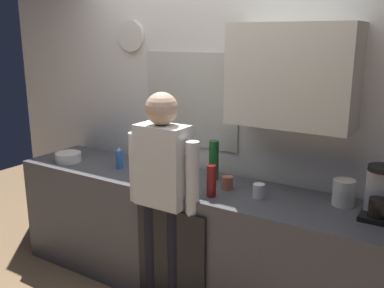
{
  "coord_description": "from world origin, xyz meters",
  "views": [
    {
      "loc": [
        1.66,
        -2.25,
        1.96
      ],
      "look_at": [
        0.08,
        0.25,
        1.21
      ],
      "focal_mm": 40.21,
      "sensor_mm": 36.0,
      "label": 1
    }
  ],
  "objects_px": {
    "bottle_green_wine": "(214,160)",
    "mixing_bowl": "(68,157)",
    "bottle_olive_oil": "(176,167)",
    "cup_white_mug": "(259,191)",
    "bottle_red_vinegar": "(211,181)",
    "storage_canister": "(344,193)",
    "coffee_maker": "(381,195)",
    "cup_terracotta_mug": "(227,183)",
    "person_at_sink": "(163,187)",
    "dish_soap": "(119,159)"
  },
  "relations": [
    {
      "from": "bottle_green_wine",
      "to": "mixing_bowl",
      "type": "bearing_deg",
      "value": -168.3
    },
    {
      "from": "bottle_olive_oil",
      "to": "mixing_bowl",
      "type": "distance_m",
      "value": 1.11
    },
    {
      "from": "cup_white_mug",
      "to": "bottle_olive_oil",
      "type": "bearing_deg",
      "value": -173.47
    },
    {
      "from": "bottle_red_vinegar",
      "to": "storage_canister",
      "type": "distance_m",
      "value": 0.85
    },
    {
      "from": "coffee_maker",
      "to": "bottle_red_vinegar",
      "type": "height_order",
      "value": "coffee_maker"
    },
    {
      "from": "cup_terracotta_mug",
      "to": "storage_canister",
      "type": "distance_m",
      "value": 0.78
    },
    {
      "from": "storage_canister",
      "to": "bottle_red_vinegar",
      "type": "bearing_deg",
      "value": -157.92
    },
    {
      "from": "bottle_red_vinegar",
      "to": "cup_terracotta_mug",
      "type": "xyz_separation_m",
      "value": [
        0.02,
        0.19,
        -0.06
      ]
    },
    {
      "from": "coffee_maker",
      "to": "mixing_bowl",
      "type": "xyz_separation_m",
      "value": [
        -2.47,
        -0.18,
        -0.11
      ]
    },
    {
      "from": "bottle_olive_oil",
      "to": "person_at_sink",
      "type": "height_order",
      "value": "person_at_sink"
    },
    {
      "from": "bottle_olive_oil",
      "to": "bottle_red_vinegar",
      "type": "bearing_deg",
      "value": -12.94
    },
    {
      "from": "cup_white_mug",
      "to": "dish_soap",
      "type": "distance_m",
      "value": 1.23
    },
    {
      "from": "bottle_red_vinegar",
      "to": "storage_canister",
      "type": "bearing_deg",
      "value": 22.08
    },
    {
      "from": "cup_white_mug",
      "to": "dish_soap",
      "type": "xyz_separation_m",
      "value": [
        -1.23,
        -0.0,
        0.03
      ]
    },
    {
      "from": "coffee_maker",
      "to": "storage_canister",
      "type": "relative_size",
      "value": 1.94
    },
    {
      "from": "coffee_maker",
      "to": "bottle_red_vinegar",
      "type": "distance_m",
      "value": 1.05
    },
    {
      "from": "bottle_green_wine",
      "to": "bottle_red_vinegar",
      "type": "relative_size",
      "value": 1.36
    },
    {
      "from": "coffee_maker",
      "to": "cup_terracotta_mug",
      "type": "bearing_deg",
      "value": -177.36
    },
    {
      "from": "coffee_maker",
      "to": "storage_canister",
      "type": "distance_m",
      "value": 0.25
    },
    {
      "from": "cup_terracotta_mug",
      "to": "dish_soap",
      "type": "height_order",
      "value": "dish_soap"
    },
    {
      "from": "coffee_maker",
      "to": "dish_soap",
      "type": "xyz_separation_m",
      "value": [
        -1.97,
        -0.09,
        -0.07
      ]
    },
    {
      "from": "cup_white_mug",
      "to": "person_at_sink",
      "type": "xyz_separation_m",
      "value": [
        -0.59,
        -0.28,
        0.0
      ]
    },
    {
      "from": "bottle_green_wine",
      "to": "storage_canister",
      "type": "relative_size",
      "value": 1.76
    },
    {
      "from": "bottle_red_vinegar",
      "to": "cup_terracotta_mug",
      "type": "bearing_deg",
      "value": 83.0
    },
    {
      "from": "dish_soap",
      "to": "storage_canister",
      "type": "height_order",
      "value": "dish_soap"
    },
    {
      "from": "cup_terracotta_mug",
      "to": "bottle_green_wine",
      "type": "bearing_deg",
      "value": 144.64
    },
    {
      "from": "coffee_maker",
      "to": "cup_white_mug",
      "type": "bearing_deg",
      "value": -173.69
    },
    {
      "from": "cup_white_mug",
      "to": "storage_canister",
      "type": "xyz_separation_m",
      "value": [
        0.51,
        0.17,
        0.04
      ]
    },
    {
      "from": "bottle_green_wine",
      "to": "storage_canister",
      "type": "xyz_separation_m",
      "value": [
        0.95,
        0.0,
        -0.06
      ]
    },
    {
      "from": "bottle_olive_oil",
      "to": "storage_canister",
      "type": "xyz_separation_m",
      "value": [
        1.14,
        0.24,
        -0.04
      ]
    },
    {
      "from": "mixing_bowl",
      "to": "cup_terracotta_mug",
      "type": "bearing_deg",
      "value": 5.22
    },
    {
      "from": "coffee_maker",
      "to": "person_at_sink",
      "type": "height_order",
      "value": "person_at_sink"
    },
    {
      "from": "dish_soap",
      "to": "bottle_red_vinegar",
      "type": "bearing_deg",
      "value": -8.79
    },
    {
      "from": "bottle_green_wine",
      "to": "cup_white_mug",
      "type": "distance_m",
      "value": 0.48
    },
    {
      "from": "storage_canister",
      "to": "mixing_bowl",
      "type": "bearing_deg",
      "value": -173.18
    },
    {
      "from": "coffee_maker",
      "to": "bottle_green_wine",
      "type": "height_order",
      "value": "coffee_maker"
    },
    {
      "from": "bottle_olive_oil",
      "to": "cup_terracotta_mug",
      "type": "xyz_separation_m",
      "value": [
        0.37,
        0.11,
        -0.08
      ]
    },
    {
      "from": "cup_white_mug",
      "to": "storage_canister",
      "type": "distance_m",
      "value": 0.54
    },
    {
      "from": "bottle_green_wine",
      "to": "cup_terracotta_mug",
      "type": "xyz_separation_m",
      "value": [
        0.19,
        -0.13,
        -0.1
      ]
    },
    {
      "from": "bottle_green_wine",
      "to": "bottle_red_vinegar",
      "type": "height_order",
      "value": "bottle_green_wine"
    },
    {
      "from": "coffee_maker",
      "to": "bottle_olive_oil",
      "type": "xyz_separation_m",
      "value": [
        -1.37,
        -0.15,
        -0.02
      ]
    },
    {
      "from": "dish_soap",
      "to": "person_at_sink",
      "type": "relative_size",
      "value": 0.11
    },
    {
      "from": "cup_white_mug",
      "to": "dish_soap",
      "type": "relative_size",
      "value": 0.53
    },
    {
      "from": "bottle_olive_oil",
      "to": "cup_terracotta_mug",
      "type": "distance_m",
      "value": 0.39
    },
    {
      "from": "dish_soap",
      "to": "person_at_sink",
      "type": "bearing_deg",
      "value": -23.32
    },
    {
      "from": "bottle_olive_oil",
      "to": "person_at_sink",
      "type": "bearing_deg",
      "value": -79.7
    },
    {
      "from": "cup_terracotta_mug",
      "to": "storage_canister",
      "type": "relative_size",
      "value": 0.54
    },
    {
      "from": "bottle_green_wine",
      "to": "cup_terracotta_mug",
      "type": "relative_size",
      "value": 3.26
    },
    {
      "from": "mixing_bowl",
      "to": "dish_soap",
      "type": "distance_m",
      "value": 0.51
    },
    {
      "from": "dish_soap",
      "to": "cup_terracotta_mug",
      "type": "bearing_deg",
      "value": 2.39
    }
  ]
}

